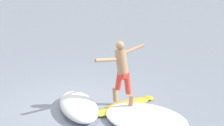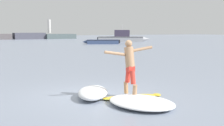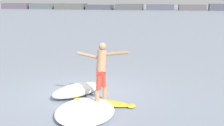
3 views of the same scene
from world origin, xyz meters
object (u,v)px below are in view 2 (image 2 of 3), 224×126
Objects in this scene: surfboard at (131,97)px; surfer at (130,63)px; small_boat_offshore at (102,42)px; fishing_boat_near_jetty at (122,38)px.

surfer is (-0.03, 0.06, 1.05)m from surfboard.
small_boat_offshore is (15.90, 33.31, 0.30)m from surfboard.
surfer is 0.32× the size of small_boat_offshore.
fishing_boat_near_jetty is (23.23, 39.60, -0.39)m from surfer.
surfboard is at bearing -115.52° from small_boat_offshore.
fishing_boat_near_jetty is 9.68m from small_boat_offshore.
small_boat_offshore is (-7.30, -6.34, -0.35)m from fishing_boat_near_jetty.
surfer reaches higher than surfboard.
fishing_boat_near_jetty is 1.59× the size of small_boat_offshore.
surfer is at bearing -115.60° from small_boat_offshore.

